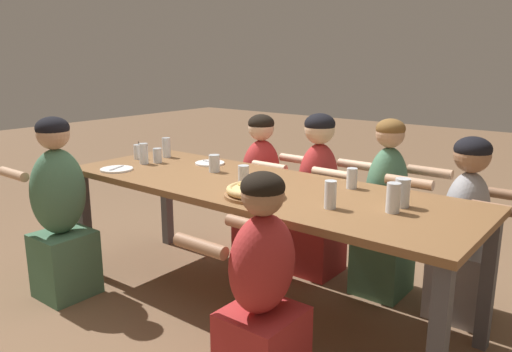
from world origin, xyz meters
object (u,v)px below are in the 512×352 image
(drinking_glass_c, at_px, (144,155))
(drinking_glass_e, at_px, (352,179))
(drinking_glass_h, at_px, (402,193))
(diner_near_midright, at_px, (262,299))
(pizza_board_main, at_px, (254,191))
(cocktail_glass_blue, at_px, (138,153))
(diner_near_left, at_px, (60,216))
(diner_far_midleft, at_px, (261,193))
(empty_plate_a, at_px, (117,169))
(drinking_glass_f, at_px, (166,149))
(drinking_glass_i, at_px, (244,175))
(drinking_glass_d, at_px, (214,165))
(diner_far_midright, at_px, (386,217))
(diner_far_center, at_px, (318,201))
(drinking_glass_b, at_px, (330,196))
(empty_plate_b, at_px, (210,163))
(drinking_glass_a, at_px, (157,155))
(diner_far_right, at_px, (465,236))
(drinking_glass_g, at_px, (393,199))

(drinking_glass_c, relative_size, drinking_glass_e, 1.23)
(drinking_glass_h, bearing_deg, diner_near_midright, -111.92)
(pizza_board_main, xyz_separation_m, cocktail_glass_blue, (-1.32, 0.27, 0.02))
(drinking_glass_e, height_order, diner_near_left, diner_near_left)
(diner_far_midleft, bearing_deg, drinking_glass_c, -36.19)
(pizza_board_main, relative_size, drinking_glass_e, 2.74)
(empty_plate_a, relative_size, drinking_glass_f, 1.46)
(drinking_glass_e, xyz_separation_m, diner_far_midleft, (-0.97, 0.39, -0.33))
(empty_plate_a, height_order, drinking_glass_i, drinking_glass_i)
(drinking_glass_d, relative_size, diner_far_midright, 0.10)
(drinking_glass_c, relative_size, drinking_glass_f, 0.99)
(drinking_glass_i, bearing_deg, diner_far_center, 80.03)
(diner_far_midleft, bearing_deg, diner_near_left, -24.08)
(diner_near_left, bearing_deg, diner_near_midright, -90.00)
(drinking_glass_c, height_order, drinking_glass_h, same)
(drinking_glass_b, height_order, drinking_glass_i, drinking_glass_b)
(drinking_glass_d, xyz_separation_m, diner_near_left, (-0.65, -0.75, -0.29))
(drinking_glass_b, bearing_deg, empty_plate_a, -175.08)
(diner_near_left, distance_m, diner_far_center, 1.72)
(drinking_glass_h, bearing_deg, diner_far_midleft, 157.11)
(drinking_glass_b, relative_size, drinking_glass_f, 0.96)
(empty_plate_b, relative_size, cocktail_glass_blue, 1.55)
(drinking_glass_d, bearing_deg, drinking_glass_h, 0.57)
(empty_plate_a, height_order, drinking_glass_b, drinking_glass_b)
(diner_far_midright, xyz_separation_m, diner_far_midleft, (-1.02, -0.00, -0.01))
(drinking_glass_h, relative_size, diner_near_left, 0.12)
(pizza_board_main, height_order, drinking_glass_e, drinking_glass_e)
(drinking_glass_a, bearing_deg, empty_plate_a, -95.28)
(diner_far_midleft, bearing_deg, diner_far_center, 90.00)
(drinking_glass_a, relative_size, drinking_glass_d, 0.92)
(pizza_board_main, bearing_deg, drinking_glass_a, 166.16)
(drinking_glass_b, distance_m, diner_far_midright, 0.88)
(drinking_glass_f, xyz_separation_m, drinking_glass_i, (0.96, -0.24, -0.02))
(diner_near_left, bearing_deg, diner_far_right, -57.76)
(diner_far_right, height_order, diner_near_midright, diner_far_right)
(drinking_glass_d, bearing_deg, diner_near_left, -130.76)
(empty_plate_a, height_order, drinking_glass_g, drinking_glass_g)
(diner_near_left, bearing_deg, diner_far_center, -39.64)
(drinking_glass_d, bearing_deg, diner_far_midleft, 95.27)
(empty_plate_b, relative_size, drinking_glass_h, 1.42)
(empty_plate_a, relative_size, drinking_glass_d, 1.89)
(diner_near_left, bearing_deg, drinking_glass_c, -7.25)
(empty_plate_a, relative_size, diner_far_midright, 0.19)
(cocktail_glass_blue, height_order, diner_near_midright, diner_near_midright)
(empty_plate_b, distance_m, diner_near_left, 1.05)
(pizza_board_main, distance_m, diner_far_midleft, 1.14)
(drinking_glass_d, distance_m, drinking_glass_f, 0.64)
(drinking_glass_b, xyz_separation_m, drinking_glass_f, (-1.64, 0.38, 0.00))
(pizza_board_main, bearing_deg, empty_plate_a, -176.99)
(drinking_glass_g, bearing_deg, empty_plate_b, 169.79)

